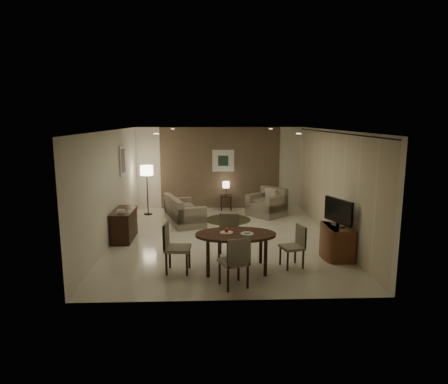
{
  "coord_description": "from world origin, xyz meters",
  "views": [
    {
      "loc": [
        -0.39,
        -9.69,
        2.98
      ],
      "look_at": [
        0.0,
        0.2,
        1.15
      ],
      "focal_mm": 32.0,
      "sensor_mm": 36.0,
      "label": 1
    }
  ],
  "objects_px": {
    "chair_near": "(234,261)",
    "side_table": "(226,203)",
    "chair_right": "(292,247)",
    "floor_lamp": "(147,190)",
    "sofa": "(185,210)",
    "console_desk": "(124,225)",
    "tv_cabinet": "(338,242)",
    "chair_left": "(178,248)",
    "armchair": "(267,202)",
    "dining_table": "(236,252)",
    "chair_far": "(228,237)"
  },
  "relations": [
    {
      "from": "chair_far",
      "to": "sofa",
      "type": "xyz_separation_m",
      "value": [
        -1.11,
        2.93,
        -0.08
      ]
    },
    {
      "from": "chair_left",
      "to": "chair_near",
      "type": "bearing_deg",
      "value": -121.01
    },
    {
      "from": "chair_near",
      "to": "side_table",
      "type": "distance_m",
      "value": 6.08
    },
    {
      "from": "chair_right",
      "to": "armchair",
      "type": "xyz_separation_m",
      "value": [
        0.11,
        4.32,
        0.0
      ]
    },
    {
      "from": "sofa",
      "to": "chair_right",
      "type": "bearing_deg",
      "value": -165.26
    },
    {
      "from": "armchair",
      "to": "tv_cabinet",
      "type": "bearing_deg",
      "value": -27.12
    },
    {
      "from": "chair_left",
      "to": "side_table",
      "type": "bearing_deg",
      "value": -8.32
    },
    {
      "from": "sofa",
      "to": "chair_left",
      "type": "bearing_deg",
      "value": 162.38
    },
    {
      "from": "console_desk",
      "to": "floor_lamp",
      "type": "height_order",
      "value": "floor_lamp"
    },
    {
      "from": "dining_table",
      "to": "chair_near",
      "type": "height_order",
      "value": "chair_near"
    },
    {
      "from": "chair_left",
      "to": "side_table",
      "type": "distance_m",
      "value": 5.48
    },
    {
      "from": "chair_far",
      "to": "dining_table",
      "type": "bearing_deg",
      "value": -73.48
    },
    {
      "from": "chair_left",
      "to": "sofa",
      "type": "xyz_separation_m",
      "value": [
        -0.09,
        3.73,
        -0.11
      ]
    },
    {
      "from": "chair_right",
      "to": "armchair",
      "type": "height_order",
      "value": "armchair"
    },
    {
      "from": "chair_near",
      "to": "chair_left",
      "type": "height_order",
      "value": "chair_left"
    },
    {
      "from": "tv_cabinet",
      "to": "sofa",
      "type": "bearing_deg",
      "value": 138.99
    },
    {
      "from": "console_desk",
      "to": "side_table",
      "type": "xyz_separation_m",
      "value": [
        2.67,
        3.15,
        -0.13
      ]
    },
    {
      "from": "console_desk",
      "to": "tv_cabinet",
      "type": "xyz_separation_m",
      "value": [
        4.89,
        -1.5,
        -0.03
      ]
    },
    {
      "from": "console_desk",
      "to": "armchair",
      "type": "xyz_separation_m",
      "value": [
        3.89,
        2.3,
        0.05
      ]
    },
    {
      "from": "armchair",
      "to": "floor_lamp",
      "type": "xyz_separation_m",
      "value": [
        -3.7,
        0.34,
        0.34
      ]
    },
    {
      "from": "sofa",
      "to": "side_table",
      "type": "xyz_separation_m",
      "value": [
        1.27,
        1.61,
        -0.14
      ]
    },
    {
      "from": "floor_lamp",
      "to": "sofa",
      "type": "bearing_deg",
      "value": -42.24
    },
    {
      "from": "dining_table",
      "to": "chair_right",
      "type": "distance_m",
      "value": 1.15
    },
    {
      "from": "chair_near",
      "to": "chair_right",
      "type": "xyz_separation_m",
      "value": [
        1.24,
        0.91,
        -0.05
      ]
    },
    {
      "from": "tv_cabinet",
      "to": "chair_near",
      "type": "height_order",
      "value": "chair_near"
    },
    {
      "from": "chair_far",
      "to": "chair_near",
      "type": "bearing_deg",
      "value": -81.43
    },
    {
      "from": "chair_left",
      "to": "dining_table",
      "type": "bearing_deg",
      "value": -82.68
    },
    {
      "from": "chair_far",
      "to": "console_desk",
      "type": "bearing_deg",
      "value": 158.75
    },
    {
      "from": "chair_near",
      "to": "chair_right",
      "type": "bearing_deg",
      "value": -164.82
    },
    {
      "from": "dining_table",
      "to": "floor_lamp",
      "type": "relative_size",
      "value": 1.03
    },
    {
      "from": "chair_near",
      "to": "sofa",
      "type": "distance_m",
      "value": 4.61
    },
    {
      "from": "chair_left",
      "to": "side_table",
      "type": "relative_size",
      "value": 1.98
    },
    {
      "from": "chair_far",
      "to": "chair_right",
      "type": "xyz_separation_m",
      "value": [
        1.26,
        -0.62,
        -0.04
      ]
    },
    {
      "from": "chair_far",
      "to": "sofa",
      "type": "bearing_deg",
      "value": 118.64
    },
    {
      "from": "chair_right",
      "to": "armchair",
      "type": "bearing_deg",
      "value": 163.23
    },
    {
      "from": "chair_far",
      "to": "tv_cabinet",
      "type": "bearing_deg",
      "value": 5.49
    },
    {
      "from": "chair_near",
      "to": "floor_lamp",
      "type": "relative_size",
      "value": 0.61
    },
    {
      "from": "dining_table",
      "to": "floor_lamp",
      "type": "xyz_separation_m",
      "value": [
        -2.44,
        4.77,
        0.4
      ]
    },
    {
      "from": "chair_left",
      "to": "console_desk",
      "type": "bearing_deg",
      "value": 38.3
    },
    {
      "from": "chair_far",
      "to": "side_table",
      "type": "bearing_deg",
      "value": 95.92
    },
    {
      "from": "dining_table",
      "to": "sofa",
      "type": "distance_m",
      "value": 3.86
    },
    {
      "from": "console_desk",
      "to": "chair_right",
      "type": "xyz_separation_m",
      "value": [
        3.78,
        -2.02,
        0.05
      ]
    },
    {
      "from": "chair_near",
      "to": "armchair",
      "type": "distance_m",
      "value": 5.4
    },
    {
      "from": "chair_far",
      "to": "chair_right",
      "type": "distance_m",
      "value": 1.4
    },
    {
      "from": "console_desk",
      "to": "chair_near",
      "type": "distance_m",
      "value": 3.88
    },
    {
      "from": "chair_far",
      "to": "side_table",
      "type": "height_order",
      "value": "chair_far"
    },
    {
      "from": "tv_cabinet",
      "to": "side_table",
      "type": "height_order",
      "value": "tv_cabinet"
    },
    {
      "from": "chair_left",
      "to": "tv_cabinet",
      "type": "bearing_deg",
      "value": -74.27
    },
    {
      "from": "armchair",
      "to": "floor_lamp",
      "type": "height_order",
      "value": "floor_lamp"
    },
    {
      "from": "chair_left",
      "to": "floor_lamp",
      "type": "height_order",
      "value": "floor_lamp"
    }
  ]
}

